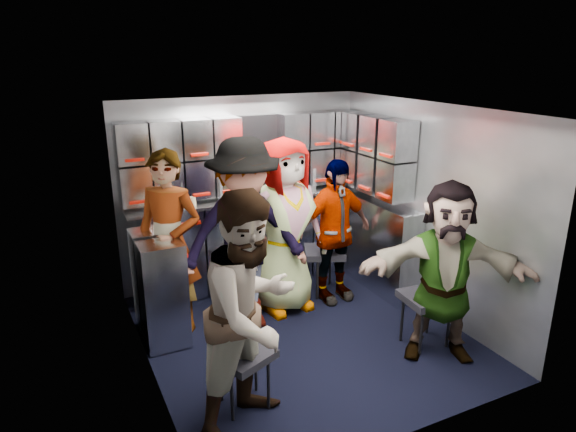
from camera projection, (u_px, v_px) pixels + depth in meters
name	position (u px, v px, depth m)	size (l,w,h in m)	color
floor	(302.00, 334.00, 4.86)	(3.00, 3.00, 0.00)	black
wall_back	(242.00, 190.00, 5.82)	(2.80, 0.04, 2.10)	gray
wall_left	(143.00, 256.00, 3.95)	(0.04, 3.00, 2.10)	gray
wall_right	(428.00, 209.00, 5.12)	(0.04, 3.00, 2.10)	gray
ceiling	(305.00, 109.00, 4.21)	(2.80, 3.00, 0.02)	silver
cart_bank_back	(250.00, 242.00, 5.81)	(2.68, 0.38, 0.99)	#999DA8
cart_bank_left	(159.00, 287.00, 4.69)	(0.38, 0.76, 0.99)	#999DA8
counter	(249.00, 198.00, 5.65)	(2.68, 0.42, 0.03)	#B0B2B7
locker_bank_back	(246.00, 154.00, 5.55)	(2.68, 0.28, 0.82)	#999DA8
locker_bank_right	(377.00, 155.00, 5.52)	(0.28, 1.00, 0.82)	#999DA8
right_cabinet	(377.00, 244.00, 5.74)	(0.28, 1.20, 1.00)	#999DA8
coffee_niche	(259.00, 154.00, 5.69)	(0.46, 0.16, 0.84)	black
red_latch_strip	(256.00, 214.00, 5.52)	(2.60, 0.02, 0.03)	#B01206
jump_seat_near_left	(244.00, 358.00, 3.77)	(0.50, 0.49, 0.46)	black
jump_seat_mid_left	(239.00, 283.00, 5.07)	(0.38, 0.36, 0.42)	black
jump_seat_center	(278.00, 265.00, 5.41)	(0.49, 0.48, 0.46)	black
jump_seat_mid_right	(324.00, 254.00, 5.59)	(0.55, 0.54, 0.50)	black
jump_seat_near_right	(427.00, 300.00, 4.57)	(0.45, 0.43, 0.50)	black
attendant_standing	(170.00, 244.00, 4.70)	(0.64, 0.42, 1.74)	black
attendant_arc_a	(251.00, 313.00, 3.47)	(0.84, 0.66, 1.73)	black
attendant_arc_b	(245.00, 236.00, 4.74)	(1.19, 0.68, 1.84)	black
attendant_arc_c	(285.00, 226.00, 5.11)	(0.87, 0.57, 1.78)	black
attendant_arc_d	(334.00, 231.00, 5.33)	(0.90, 0.37, 1.53)	black
attendant_arc_e	(445.00, 272.00, 4.31)	(1.46, 0.46, 1.57)	black
bottle_left	(182.00, 194.00, 5.24)	(0.06, 0.06, 0.26)	white
bottle_mid	(221.00, 191.00, 5.42)	(0.07, 0.07, 0.24)	white
bottle_right	(313.00, 179.00, 5.89)	(0.07, 0.07, 0.25)	white
cup_left	(192.00, 201.00, 5.30)	(0.09, 0.09, 0.10)	beige
cup_right	(338.00, 182.00, 6.04)	(0.08, 0.08, 0.10)	beige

